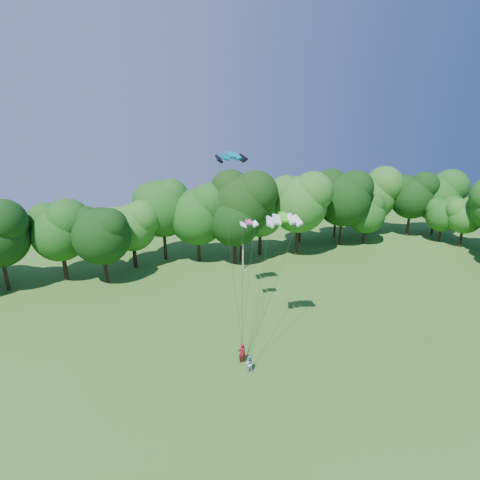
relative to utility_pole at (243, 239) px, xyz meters
name	(u,v)px	position (x,y,z in m)	size (l,w,h in m)	color
ground	(332,453)	(-6.80, -30.69, -4.42)	(160.00, 160.00, 0.00)	#2F5918
utility_pole	(243,239)	(0.00, 0.00, 0.00)	(1.68, 0.56, 8.63)	#B5B5AC
kite_flyer_left	(242,353)	(-8.47, -19.86, -3.47)	(0.70, 0.46, 1.91)	maroon
kite_flyer_right	(249,363)	(-8.35, -21.20, -3.66)	(0.74, 0.58, 1.52)	#A0B8DF
kite_teal	(231,155)	(-5.73, -10.35, 12.52)	(3.06, 1.41, 0.60)	#046D82
kite_green	(284,217)	(-3.47, -17.43, 7.61)	(3.31, 2.00, 0.71)	green
kite_pink	(249,222)	(-4.43, -12.02, 5.92)	(1.90, 1.11, 0.35)	#D53B86
tree_back_center	(241,202)	(1.11, 3.32, 4.53)	(9.85, 9.85, 14.33)	black
tree_back_east	(337,203)	(21.34, 7.93, 1.94)	(7.01, 7.01, 10.19)	black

